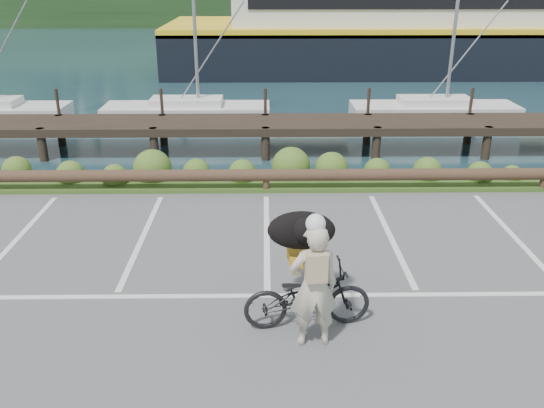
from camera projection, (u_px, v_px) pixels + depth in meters
The scene contains 7 objects.
ground at pixel (267, 284), 10.26m from camera, with size 72.00×72.00×0.00m, color #505052.
harbor_backdrop at pixel (267, 9), 82.93m from camera, with size 170.00×160.00×30.00m.
vegetation_strip at pixel (266, 181), 15.15m from camera, with size 34.00×1.60×0.10m, color #3D5B21.
log_rail at pixel (266, 192), 14.52m from camera, with size 32.00×0.30×0.60m, color #443021, non-canonical shape.
bicycle at pixel (307, 296), 8.88m from camera, with size 0.69×1.98×1.04m, color black.
cyclist at pixel (314, 286), 8.29m from camera, with size 0.71×0.46×1.94m, color beige.
dog at pixel (301, 230), 9.15m from camera, with size 1.09×0.53×0.63m, color black.
Camera 1 is at (-0.03, -8.96, 5.19)m, focal length 38.00 mm.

